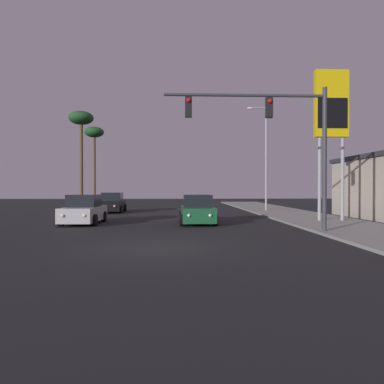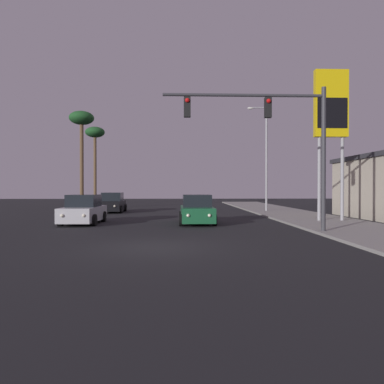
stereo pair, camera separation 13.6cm
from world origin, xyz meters
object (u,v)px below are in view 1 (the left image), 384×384
palm_tree_far (94,137)px  palm_tree_mid (81,124)px  street_lamp (265,153)px  car_silver (84,211)px  car_black (112,203)px  gas_station_sign (331,112)px  car_green (197,210)px  traffic_light_mast (279,129)px

palm_tree_far → palm_tree_mid: (0.92, -10.00, -0.09)m
street_lamp → palm_tree_far: size_ratio=0.93×
car_silver → street_lamp: size_ratio=0.48×
car_black → palm_tree_far: 17.49m
car_black → gas_station_sign: 18.71m
car_black → palm_tree_mid: size_ratio=0.45×
car_green → palm_tree_mid: size_ratio=0.45×
car_black → gas_station_sign: (14.75, -9.91, 5.86)m
car_black → traffic_light_mast: 18.76m
palm_tree_mid → traffic_light_mast: bearing=-55.5°
palm_tree_far → palm_tree_mid: palm_tree_far is taller
palm_tree_mid → car_green: bearing=-55.6°
car_silver → car_green: (6.54, -0.15, 0.00)m
traffic_light_mast → car_black: bearing=123.4°
car_green → gas_station_sign: 9.98m
traffic_light_mast → palm_tree_far: 33.94m
car_black → palm_tree_mid: (-3.85, 4.98, 7.58)m
car_black → car_green: same height
traffic_light_mast → street_lamp: size_ratio=0.82×
car_green → palm_tree_far: bearing=-66.3°
street_lamp → car_silver: bearing=-141.7°
car_green → traffic_light_mast: 7.17m
traffic_light_mast → palm_tree_mid: size_ratio=0.77×
traffic_light_mast → palm_tree_far: (-14.87, 30.29, 3.70)m
gas_station_sign → palm_tree_far: palm_tree_far is taller
car_black → palm_tree_far: palm_tree_far is taller
gas_station_sign → car_silver: bearing=-178.6°
car_black → car_green: (6.69, -10.40, 0.00)m
gas_station_sign → palm_tree_far: (-19.53, 24.89, 1.81)m
palm_tree_mid → gas_station_sign: bearing=-38.7°
street_lamp → gas_station_sign: bearing=-80.3°
street_lamp → palm_tree_mid: (-16.91, 5.03, 3.22)m
traffic_light_mast → palm_tree_far: bearing=116.1°
street_lamp → gas_station_sign: (1.69, -9.86, 1.50)m
traffic_light_mast → gas_station_sign: (4.66, 5.40, 1.89)m
car_black → palm_tree_far: size_ratio=0.45×
car_silver → gas_station_sign: bearing=-177.3°
traffic_light_mast → street_lamp: bearing=79.0°
car_silver → traffic_light_mast: traffic_light_mast is taller
car_green → palm_tree_mid: palm_tree_mid is taller
gas_station_sign → palm_tree_far: 31.69m
car_silver → palm_tree_far: bearing=-77.6°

